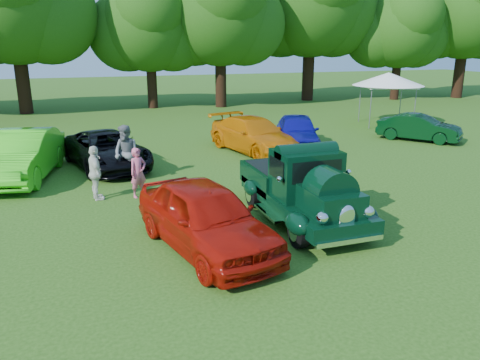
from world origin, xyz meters
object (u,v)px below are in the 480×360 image
object	(u,v)px
back_car_orange	(254,135)
back_car_lime	(22,155)
back_car_black	(107,150)
back_car_green	(419,128)
back_car_blue	(297,132)
red_convertible	(206,217)
spectator_pink	(138,173)
hero_pickup	(301,189)
canopy_tent	(388,79)
spectator_grey	(126,153)
spectator_white	(95,173)

from	to	relation	value
back_car_orange	back_car_lime	bearing A→B (deg)	174.54
back_car_black	back_car_green	world-z (taller)	back_car_black
back_car_green	back_car_blue	bearing A→B (deg)	138.78
red_convertible	back_car_green	xyz separation A→B (m)	(13.26, 8.86, -0.15)
back_car_black	back_car_orange	distance (m)	6.39
spectator_pink	back_car_green	bearing A→B (deg)	-10.56
hero_pickup	canopy_tent	distance (m)	16.91
back_car_blue	back_car_orange	bearing A→B (deg)	-158.83
back_car_lime	back_car_black	distance (m)	2.97
back_car_orange	back_car_blue	bearing A→B (deg)	-13.62
spectator_grey	red_convertible	bearing A→B (deg)	-31.20
back_car_lime	back_car_blue	bearing A→B (deg)	18.61
red_convertible	back_car_blue	xyz separation A→B (m)	(6.78, 9.20, -0.02)
back_car_blue	back_car_green	world-z (taller)	back_car_blue
spectator_pink	back_car_lime	bearing A→B (deg)	108.63
back_car_black	spectator_grey	size ratio (longest dim) A/B	2.56
back_car_lime	back_car_blue	xyz separation A→B (m)	(11.35, 1.36, -0.08)
back_car_lime	back_car_green	xyz separation A→B (m)	(17.82, 1.01, -0.21)
back_car_green	spectator_white	bearing A→B (deg)	157.19
back_car_lime	back_car_orange	distance (m)	9.35
back_car_black	spectator_grey	distance (m)	2.20
back_car_orange	spectator_pink	world-z (taller)	spectator_pink
back_car_blue	canopy_tent	size ratio (longest dim) A/B	0.88
back_car_green	back_car_orange	bearing A→B (deg)	139.56
back_car_green	spectator_pink	bearing A→B (deg)	159.07
back_car_blue	spectator_pink	bearing A→B (deg)	-127.41
hero_pickup	back_car_blue	size ratio (longest dim) A/B	1.12
back_car_black	canopy_tent	xyz separation A→B (m)	(16.15, 4.83, 1.93)
back_car_black	back_car_lime	bearing A→B (deg)	178.52
hero_pickup	spectator_pink	size ratio (longest dim) A/B	3.22
hero_pickup	red_convertible	world-z (taller)	hero_pickup
spectator_grey	spectator_white	distance (m)	2.10
red_convertible	spectator_white	xyz separation A→B (m)	(-2.24, 4.59, 0.05)
red_convertible	spectator_white	distance (m)	5.11
red_convertible	back_car_lime	bearing A→B (deg)	107.15
red_convertible	back_car_orange	size ratio (longest dim) A/B	0.90
back_car_lime	spectator_white	world-z (taller)	back_car_lime
back_car_green	spectator_grey	xyz separation A→B (m)	(-14.38, -2.50, 0.34)
spectator_grey	back_car_green	bearing A→B (deg)	58.68
back_car_green	spectator_pink	world-z (taller)	spectator_pink
spectator_pink	canopy_tent	distance (m)	17.92
back_car_green	canopy_tent	bearing A→B (deg)	36.25
red_convertible	back_car_black	size ratio (longest dim) A/B	0.93
red_convertible	back_car_orange	distance (m)	10.32
spectator_pink	spectator_white	xyz separation A→B (m)	(-1.27, 0.16, 0.06)
back_car_black	spectator_white	size ratio (longest dim) A/B	2.97
back_car_black	back_car_green	bearing A→B (deg)	-12.21
spectator_grey	canopy_tent	xyz separation A→B (m)	(15.61, 6.94, 1.65)
spectator_white	back_car_lime	bearing A→B (deg)	25.76
back_car_blue	canopy_tent	distance (m)	8.93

